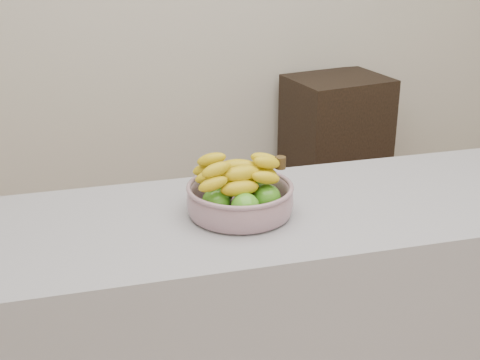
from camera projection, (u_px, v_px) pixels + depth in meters
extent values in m
cube|color=#9B9AA2|center=(301.00, 339.00, 2.05)|extent=(2.00, 0.60, 0.90)
cube|color=black|center=(334.00, 157.00, 3.59)|extent=(0.55, 0.47, 0.87)
cylinder|color=#9FA9BF|center=(240.00, 212.00, 1.83)|extent=(0.25, 0.25, 0.01)
torus|color=#9FA9BF|center=(240.00, 187.00, 1.81)|extent=(0.29, 0.29, 0.01)
sphere|color=#478B18|center=(245.00, 208.00, 1.75)|extent=(0.08, 0.08, 0.08)
sphere|color=#478B18|center=(267.00, 198.00, 1.81)|extent=(0.08, 0.08, 0.08)
sphere|color=#478B18|center=(251.00, 187.00, 1.88)|extent=(0.08, 0.08, 0.08)
sphere|color=#478B18|center=(221.00, 190.00, 1.86)|extent=(0.08, 0.08, 0.08)
sphere|color=#478B18|center=(216.00, 202.00, 1.79)|extent=(0.08, 0.08, 0.08)
ellipsoid|color=yellow|center=(240.00, 188.00, 1.76)|extent=(0.19, 0.05, 0.04)
ellipsoid|color=yellow|center=(236.00, 182.00, 1.80)|extent=(0.19, 0.06, 0.04)
ellipsoid|color=yellow|center=(233.00, 175.00, 1.84)|extent=(0.19, 0.08, 0.04)
ellipsoid|color=yellow|center=(242.00, 173.00, 1.77)|extent=(0.19, 0.06, 0.04)
ellipsoid|color=yellow|center=(238.00, 167.00, 1.81)|extent=(0.19, 0.09, 0.04)
cylinder|color=#3A2912|center=(280.00, 163.00, 1.80)|extent=(0.03, 0.03, 0.03)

